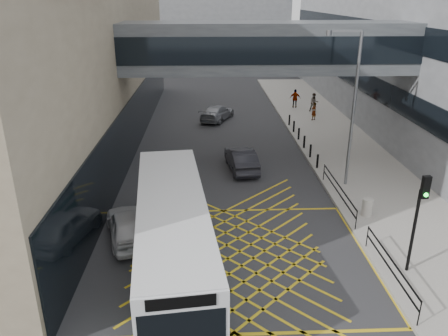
{
  "coord_description": "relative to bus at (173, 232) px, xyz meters",
  "views": [
    {
      "loc": [
        -0.81,
        -15.91,
        10.46
      ],
      "look_at": [
        0.0,
        4.0,
        2.6
      ],
      "focal_mm": 35.0,
      "sensor_mm": 36.0,
      "label": 1
    }
  ],
  "objects": [
    {
      "name": "ground",
      "position": [
        2.22,
        0.7,
        -1.74
      ],
      "size": [
        120.0,
        120.0,
        0.0
      ],
      "primitive_type": "plane",
      "color": "#333335"
    },
    {
      "name": "building_far",
      "position": [
        0.22,
        60.7,
        7.26
      ],
      "size": [
        28.0,
        16.0,
        18.0
      ],
      "primitive_type": "cube",
      "color": "gray",
      "rests_on": "ground"
    },
    {
      "name": "skybridge",
      "position": [
        5.22,
        12.7,
        5.76
      ],
      "size": [
        20.0,
        4.1,
        3.0
      ],
      "color": "#4F5459",
      "rests_on": "ground"
    },
    {
      "name": "pavement",
      "position": [
        11.22,
        15.7,
        -1.66
      ],
      "size": [
        6.0,
        54.0,
        0.16
      ],
      "primitive_type": "cube",
      "color": "#A39D95",
      "rests_on": "ground"
    },
    {
      "name": "box_junction",
      "position": [
        2.22,
        0.7,
        -1.73
      ],
      "size": [
        12.0,
        9.0,
        0.01
      ],
      "color": "gold",
      "rests_on": "ground"
    },
    {
      "name": "bus",
      "position": [
        0.0,
        0.0,
        0.0
      ],
      "size": [
        3.95,
        11.79,
        3.24
      ],
      "rotation": [
        0.0,
        0.0,
        0.11
      ],
      "color": "silver",
      "rests_on": "ground"
    },
    {
      "name": "car_white",
      "position": [
        -2.28,
        2.54,
        -1.01
      ],
      "size": [
        3.11,
        4.94,
        1.46
      ],
      "primitive_type": "imported",
      "rotation": [
        0.0,
        0.0,
        3.43
      ],
      "color": "silver",
      "rests_on": "ground"
    },
    {
      "name": "car_dark",
      "position": [
        3.59,
        10.96,
        -1.01
      ],
      "size": [
        2.37,
        4.83,
        1.45
      ],
      "primitive_type": "imported",
      "rotation": [
        0.0,
        0.0,
        3.26
      ],
      "color": "black",
      "rests_on": "ground"
    },
    {
      "name": "car_silver",
      "position": [
        2.35,
        23.19,
        -1.02
      ],
      "size": [
        3.61,
        4.98,
        1.43
      ],
      "primitive_type": "imported",
      "rotation": [
        0.0,
        0.0,
        2.73
      ],
      "color": "gray",
      "rests_on": "ground"
    },
    {
      "name": "traffic_light",
      "position": [
        9.4,
        -0.76,
        1.16
      ],
      "size": [
        0.31,
        0.49,
        4.2
      ],
      "rotation": [
        0.0,
        0.0,
        0.12
      ],
      "color": "black",
      "rests_on": "pavement"
    },
    {
      "name": "street_lamp",
      "position": [
        9.33,
        8.07,
        3.37
      ],
      "size": [
        1.97,
        0.31,
        8.68
      ],
      "rotation": [
        0.0,
        0.0,
        -0.04
      ],
      "color": "slate",
      "rests_on": "pavement"
    },
    {
      "name": "litter_bin",
      "position": [
        9.39,
        4.1,
        -1.13
      ],
      "size": [
        0.52,
        0.52,
        0.9
      ],
      "primitive_type": "cylinder",
      "color": "#ADA89E",
      "rests_on": "pavement"
    },
    {
      "name": "kerb_railings",
      "position": [
        8.37,
        2.48,
        -0.86
      ],
      "size": [
        0.05,
        12.54,
        1.0
      ],
      "color": "black",
      "rests_on": "pavement"
    },
    {
      "name": "bollards",
      "position": [
        8.47,
        15.7,
        -1.13
      ],
      "size": [
        0.14,
        10.14,
        0.9
      ],
      "color": "black",
      "rests_on": "pavement"
    },
    {
      "name": "pedestrian_a",
      "position": [
        10.92,
        22.27,
        -0.8
      ],
      "size": [
        0.76,
        0.72,
        1.56
      ],
      "primitive_type": "imported",
      "rotation": [
        0.0,
        0.0,
        3.77
      ],
      "color": "gray",
      "rests_on": "pavement"
    },
    {
      "name": "pedestrian_b",
      "position": [
        11.64,
        25.28,
        -0.7
      ],
      "size": [
        0.85,
        0.5,
        1.75
      ],
      "primitive_type": "imported",
      "rotation": [
        0.0,
        0.0,
        -0.0
      ],
      "color": "gray",
      "rests_on": "pavement"
    },
    {
      "name": "pedestrian_c",
      "position": [
        10.15,
        26.92,
        -0.67
      ],
      "size": [
        1.16,
        0.73,
        1.82
      ],
      "primitive_type": "imported",
      "rotation": [
        0.0,
        0.0,
        2.93
      ],
      "color": "gray",
      "rests_on": "pavement"
    }
  ]
}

